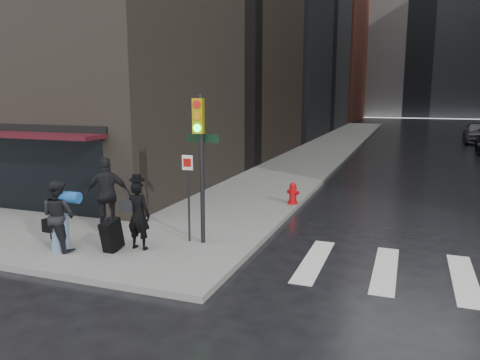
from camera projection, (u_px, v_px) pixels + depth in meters
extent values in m
plane|color=black|center=(161.00, 257.00, 11.22)|extent=(140.00, 140.00, 0.00)
cube|color=slate|center=(335.00, 143.00, 36.15)|extent=(4.00, 50.00, 0.15)
cube|color=silver|center=(314.00, 261.00, 10.96)|extent=(0.50, 3.00, 0.01)
cube|color=silver|center=(385.00, 269.00, 10.43)|extent=(0.50, 3.00, 0.01)
cube|color=silver|center=(464.00, 279.00, 9.89)|extent=(0.50, 3.00, 0.01)
cube|color=brown|center=(287.00, 32.00, 70.51)|extent=(22.00, 20.00, 26.00)
cube|color=slate|center=(421.00, 20.00, 78.35)|extent=(40.00, 12.00, 32.00)
cube|color=black|center=(2.00, 170.00, 15.22)|extent=(8.00, 0.12, 2.60)
imported|color=black|center=(138.00, 215.00, 11.21)|extent=(0.62, 0.42, 1.68)
cylinder|color=black|center=(137.00, 180.00, 11.06)|extent=(0.36, 0.36, 0.04)
cylinder|color=black|center=(137.00, 177.00, 11.05)|extent=(0.22, 0.22, 0.13)
cube|color=black|center=(127.00, 206.00, 11.22)|extent=(0.36, 0.12, 0.29)
cube|color=black|center=(112.00, 235.00, 11.12)|extent=(0.30, 0.66, 0.85)
cylinder|color=black|center=(111.00, 217.00, 11.04)|extent=(0.03, 0.03, 0.39)
imported|color=black|center=(59.00, 216.00, 11.11)|extent=(0.90, 0.74, 1.71)
cube|color=black|center=(53.00, 226.00, 11.50)|extent=(0.54, 0.33, 0.32)
cylinder|color=#1C529F|center=(70.00, 197.00, 11.00)|extent=(0.53, 0.30, 0.27)
imported|color=black|center=(108.00, 195.00, 12.65)|extent=(1.29, 1.03, 2.04)
cylinder|color=black|center=(202.00, 170.00, 11.51)|extent=(0.11, 0.11, 3.70)
cube|color=#A8950B|center=(198.00, 116.00, 11.07)|extent=(0.27, 0.19, 0.83)
cylinder|color=red|center=(197.00, 104.00, 10.94)|extent=(0.19, 0.06, 0.18)
cylinder|color=orange|center=(197.00, 116.00, 10.99)|extent=(0.19, 0.06, 0.18)
cylinder|color=#19E533|center=(197.00, 128.00, 11.04)|extent=(0.19, 0.06, 0.18)
cylinder|color=black|center=(189.00, 199.00, 11.74)|extent=(0.06, 0.06, 2.22)
cube|color=white|center=(187.00, 163.00, 11.55)|extent=(0.28, 0.04, 0.37)
cube|color=black|center=(203.00, 138.00, 11.44)|extent=(0.83, 0.09, 0.20)
cylinder|color=#B30B0D|center=(293.00, 202.00, 15.98)|extent=(0.33, 0.33, 0.10)
cylinder|color=#B30B0D|center=(293.00, 195.00, 15.93)|extent=(0.24, 0.24, 0.61)
sphere|color=#B30B0D|center=(293.00, 186.00, 15.88)|extent=(0.22, 0.22, 0.22)
cylinder|color=#B30B0D|center=(293.00, 192.00, 15.92)|extent=(0.43, 0.26, 0.14)
imported|color=#424247|center=(477.00, 133.00, 36.97)|extent=(2.21, 4.98, 1.67)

